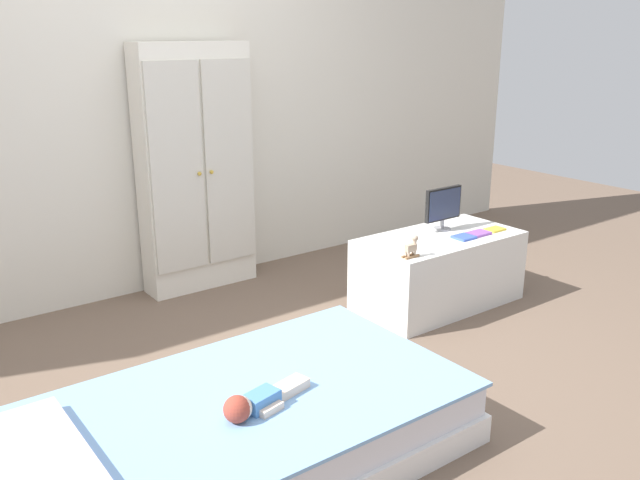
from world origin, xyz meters
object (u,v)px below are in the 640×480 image
(doll, at_px, (252,403))
(wardrobe, at_px, (196,169))
(bed, at_px, (233,434))
(tv_monitor, at_px, (443,206))
(tv_stand, at_px, (438,270))
(book_yellow, at_px, (495,229))
(book_blue, at_px, (464,237))
(book_purple, at_px, (479,233))
(rocking_horse_toy, at_px, (412,247))

(doll, distance_m, wardrobe, 2.05)
(bed, height_order, tv_monitor, tv_monitor)
(tv_stand, height_order, book_yellow, book_yellow)
(tv_stand, height_order, book_blue, book_blue)
(tv_stand, height_order, book_purple, book_purple)
(doll, height_order, rocking_horse_toy, rocking_horse_toy)
(tv_stand, relative_size, book_blue, 8.41)
(tv_stand, relative_size, book_yellow, 8.37)
(book_purple, bearing_deg, bed, -164.87)
(wardrobe, distance_m, book_yellow, 1.83)
(rocking_horse_toy, bearing_deg, tv_monitor, 27.28)
(book_blue, bearing_deg, wardrobe, 130.51)
(wardrobe, bearing_deg, tv_monitor, -43.56)
(doll, xyz_separation_m, book_blue, (1.79, 0.63, 0.13))
(tv_stand, relative_size, tv_monitor, 3.55)
(tv_stand, bearing_deg, book_yellow, -18.23)
(bed, relative_size, rocking_horse_toy, 15.15)
(book_yellow, bearing_deg, tv_stand, 161.77)
(tv_monitor, bearing_deg, bed, -158.62)
(tv_monitor, bearing_deg, wardrobe, 136.44)
(book_blue, bearing_deg, tv_stand, 122.66)
(bed, relative_size, tv_monitor, 6.50)
(wardrobe, relative_size, book_purple, 11.32)
(tv_stand, bearing_deg, book_blue, -57.34)
(bed, relative_size, wardrobe, 1.18)
(rocking_horse_toy, bearing_deg, tv_stand, 23.57)
(doll, bearing_deg, book_yellow, 17.00)
(rocking_horse_toy, distance_m, book_yellow, 0.75)
(tv_stand, relative_size, book_purple, 7.32)
(bed, distance_m, book_blue, 1.92)
(tv_stand, height_order, rocking_horse_toy, rocking_horse_toy)
(doll, distance_m, book_purple, 2.03)
(bed, xyz_separation_m, book_yellow, (2.09, 0.53, 0.30))
(wardrobe, relative_size, tv_stand, 1.55)
(book_purple, xyz_separation_m, book_yellow, (0.14, 0.00, -0.00))
(tv_monitor, bearing_deg, book_blue, -99.29)
(bed, bearing_deg, book_blue, 16.13)
(doll, relative_size, rocking_horse_toy, 3.33)
(tv_monitor, bearing_deg, book_purple, -64.62)
(wardrobe, distance_m, book_blue, 1.65)
(tv_monitor, distance_m, rocking_horse_toy, 0.57)
(tv_stand, distance_m, book_blue, 0.26)
(bed, relative_size, doll, 4.55)
(bed, distance_m, book_purple, 2.04)
(wardrobe, distance_m, rocking_horse_toy, 1.44)
(bed, xyz_separation_m, wardrobe, (0.77, 1.76, 0.62))
(bed, height_order, book_purple, book_purple)
(doll, relative_size, book_purple, 2.95)
(doll, height_order, tv_stand, tv_stand)
(tv_monitor, height_order, book_purple, tv_monitor)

